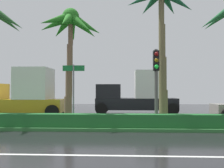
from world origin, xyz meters
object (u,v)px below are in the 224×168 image
at_px(palm_tree_centre_left, 70,29).
at_px(box_truck_following, 137,95).
at_px(street_name_sign, 73,86).
at_px(traffic_signal_median_right, 156,73).
at_px(box_truck_lead, 21,95).
at_px(palm_tree_centre, 162,11).

relative_size(palm_tree_centre_left, box_truck_following, 0.95).
height_order(palm_tree_centre_left, street_name_sign, palm_tree_centre_left).
height_order(traffic_signal_median_right, box_truck_following, traffic_signal_median_right).
height_order(palm_tree_centre_left, box_truck_lead, palm_tree_centre_left).
distance_m(traffic_signal_median_right, street_name_sign, 4.12).
bearing_deg(box_truck_following, box_truck_lead, 18.17).
relative_size(traffic_signal_median_right, box_truck_lead, 0.58).
bearing_deg(traffic_signal_median_right, box_truck_lead, 148.86).
bearing_deg(traffic_signal_median_right, palm_tree_centre, 70.12).
xyz_separation_m(box_truck_lead, box_truck_following, (8.40, 2.76, 0.00)).
bearing_deg(palm_tree_centre_left, box_truck_lead, 136.35).
bearing_deg(palm_tree_centre, street_name_sign, -167.30).
xyz_separation_m(street_name_sign, box_truck_lead, (-4.84, 5.07, -0.53)).
bearing_deg(street_name_sign, box_truck_lead, 133.70).
relative_size(palm_tree_centre_left, street_name_sign, 2.04).
distance_m(box_truck_lead, box_truck_following, 8.84).
bearing_deg(box_truck_lead, palm_tree_centre_left, 136.35).
distance_m(palm_tree_centre, box_truck_lead, 11.20).
distance_m(traffic_signal_median_right, box_truck_following, 8.23).
bearing_deg(box_truck_following, traffic_signal_median_right, 93.53).
relative_size(palm_tree_centre, street_name_sign, 2.51).
xyz_separation_m(palm_tree_centre_left, box_truck_lead, (-4.49, 4.28, -3.58)).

